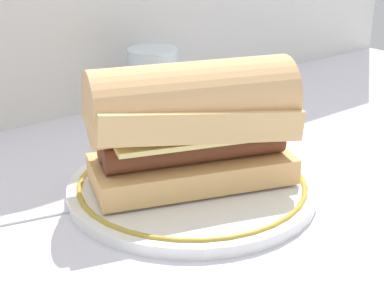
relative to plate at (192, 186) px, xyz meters
name	(u,v)px	position (x,y,z in m)	size (l,w,h in m)	color
ground_plane	(192,213)	(-0.03, -0.03, -0.01)	(1.50, 1.50, 0.00)	silver
plate	(192,186)	(0.00, 0.00, 0.00)	(0.26, 0.26, 0.01)	white
sausage_sandwich	(192,122)	(0.00, 0.00, 0.07)	(0.22, 0.15, 0.13)	#E2AD6B
drinking_glass	(154,87)	(0.11, 0.23, 0.03)	(0.07, 0.07, 0.10)	silver
butter_knife	(1,218)	(-0.18, 0.06, 0.00)	(0.15, 0.05, 0.01)	silver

